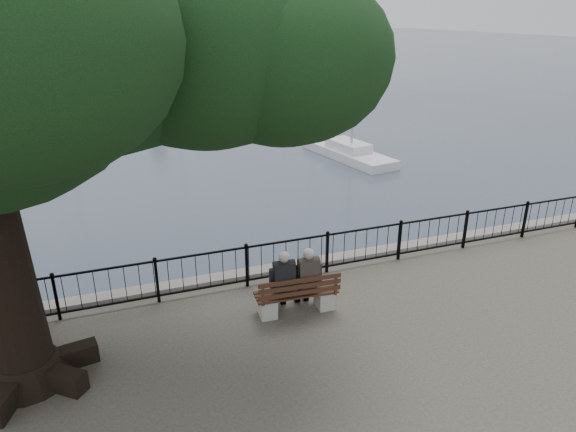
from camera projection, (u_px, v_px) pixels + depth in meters
name	position (u px, v px, depth m)	size (l,w,h in m)	color
harbor	(281.00, 287.00, 12.78)	(260.00, 260.00, 1.20)	slate
railing	(288.00, 257.00, 11.95)	(22.06, 0.06, 1.00)	black
bench	(297.00, 298.00, 10.70)	(1.77, 0.64, 0.92)	gray
person_left	(282.00, 283.00, 10.58)	(0.44, 0.74, 1.46)	black
person_right	(306.00, 280.00, 10.72)	(0.44, 0.74, 1.46)	#29241F
tree	(17.00, 34.00, 7.14)	(10.42, 7.28, 8.51)	black
lion_monument	(150.00, 59.00, 53.67)	(6.07, 6.07, 8.94)	slate
sailboat_b	(67.00, 131.00, 30.08)	(1.52, 5.11, 11.34)	silver
sailboat_c	(348.00, 151.00, 25.81)	(2.66, 6.18, 12.65)	silver
sailboat_d	(313.00, 107.00, 38.14)	(2.79, 5.40, 9.19)	silver
sailboat_f	(176.00, 104.00, 39.26)	(3.13, 4.96, 9.01)	silver
sailboat_h	(44.00, 95.00, 43.21)	(1.87, 5.85, 12.68)	silver
far_shore	(273.00, 30.00, 86.29)	(30.00, 8.60, 9.18)	#3E3A32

